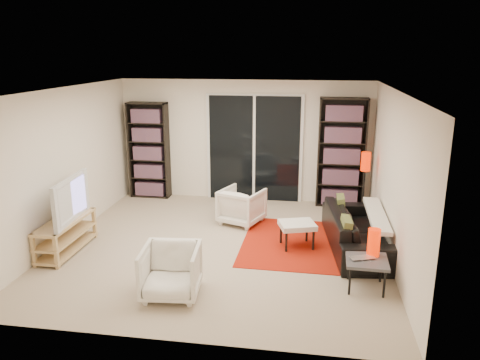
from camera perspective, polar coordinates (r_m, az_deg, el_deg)
name	(u,v)px	position (r m, az deg, el deg)	size (l,w,h in m)	color
floor	(221,246)	(7.36, -2.31, -8.06)	(5.00, 5.00, 0.00)	tan
wall_back	(245,141)	(9.37, 0.57, 4.80)	(5.00, 0.02, 2.40)	white
wall_front	(171,235)	(4.66, -8.43, -6.61)	(5.00, 0.02, 2.40)	white
wall_left	(64,166)	(7.84, -20.65, 1.66)	(0.02, 5.00, 2.40)	white
wall_right	(394,179)	(6.94, 18.28, 0.17)	(0.02, 5.00, 2.40)	white
ceiling	(219,90)	(6.77, -2.53, 10.90)	(5.00, 5.00, 0.02)	white
sliding_door	(254,149)	(9.34, 1.75, 3.82)	(1.92, 0.08, 2.16)	white
bookshelf_left	(149,150)	(9.73, -11.04, 3.56)	(0.80, 0.30, 1.95)	black
bookshelf_right	(341,153)	(9.16, 12.27, 3.23)	(0.90, 0.30, 2.10)	black
tv_stand	(66,235)	(7.56, -20.43, -6.28)	(0.40, 1.25, 0.50)	#E5B577
tv	(64,199)	(7.36, -20.71, -2.19)	(1.15, 0.15, 0.66)	black
rug	(291,243)	(7.52, 6.27, -7.59)	(1.52, 2.05, 0.01)	#AD1B09
sofa	(357,230)	(7.39, 14.06, -5.94)	(2.04, 0.80, 0.60)	black
armchair_back	(242,206)	(8.20, 0.21, -3.18)	(0.67, 0.69, 0.63)	white
armchair_front	(171,271)	(5.91, -8.43, -10.98)	(0.69, 0.71, 0.65)	white
ottoman	(297,226)	(7.26, 6.99, -5.60)	(0.63, 0.57, 0.40)	white
side_table	(367,262)	(6.21, 15.20, -9.67)	(0.53, 0.53, 0.40)	#47464B
laptop	(364,260)	(6.15, 14.88, -9.35)	(0.32, 0.21, 0.03)	silver
table_lamp	(374,242)	(6.26, 15.99, -7.32)	(0.16, 0.16, 0.36)	red
floor_lamp	(365,169)	(8.52, 15.01, 1.26)	(0.19, 0.19, 1.23)	black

